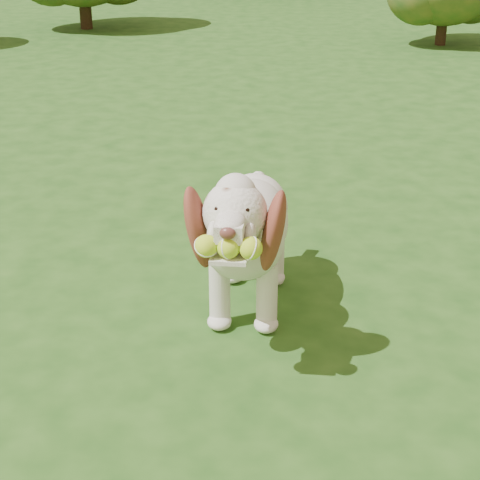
{
  "coord_description": "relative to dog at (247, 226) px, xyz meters",
  "views": [
    {
      "loc": [
        0.02,
        -2.83,
        1.82
      ],
      "look_at": [
        -0.14,
        0.14,
        0.48
      ],
      "focal_mm": 60.0,
      "sensor_mm": 36.0,
      "label": 1
    }
  ],
  "objects": [
    {
      "name": "ground",
      "position": [
        0.12,
        -0.4,
        -0.43
      ],
      "size": [
        80.0,
        80.0,
        0.0
      ],
      "primitive_type": "plane",
      "color": "#1C4413",
      "rests_on": "ground"
    },
    {
      "name": "dog",
      "position": [
        0.0,
        0.0,
        0.0
      ],
      "size": [
        0.45,
        1.25,
        0.81
      ],
      "rotation": [
        0.0,
        0.0,
        -0.06
      ],
      "color": "silver",
      "rests_on": "ground"
    }
  ]
}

